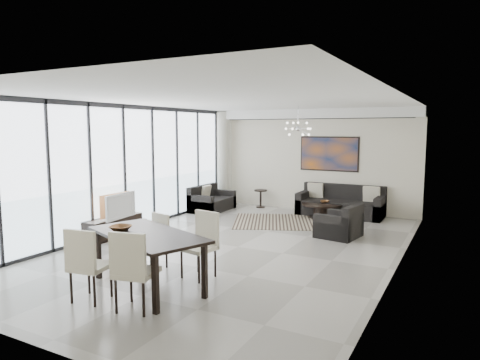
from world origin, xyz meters
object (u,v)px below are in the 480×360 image
Objects in this scene: sofa_main at (341,205)px; television at (117,206)px; coffee_table at (322,209)px; dining_table at (147,239)px; tv_console at (114,227)px.

sofa_main is 5.92m from television.
coffee_table is 6.23m from dining_table.
sofa_main is 1.61× the size of tv_console.
television is at bearing -127.24° from sofa_main.
sofa_main is 6.74m from dining_table.
television is at bearing 141.97° from dining_table.
dining_table is (2.48, -1.94, 0.03)m from television.
tv_console is (-3.73, -4.66, -0.06)m from sofa_main.
sofa_main is at bearing 51.33° from tv_console.
television reaches higher than dining_table.
sofa_main is at bearing -43.50° from television.
coffee_table is 0.49× the size of dining_table.
television is (0.16, -0.04, 0.49)m from tv_console.
sofa_main is at bearing 80.65° from dining_table.
tv_console reaches higher than coffee_table.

